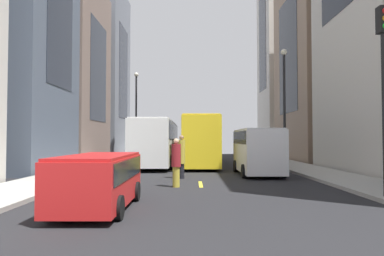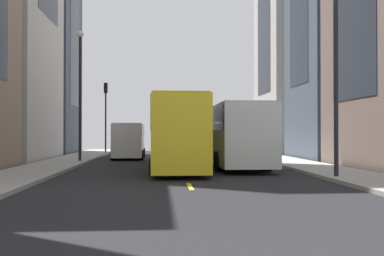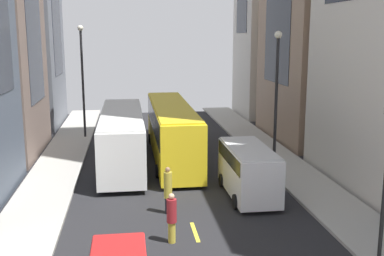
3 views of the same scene
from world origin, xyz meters
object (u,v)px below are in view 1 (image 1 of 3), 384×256
traffic_light_near_corner (384,64)px  delivery_van_white (258,148)px  city_bus_white (158,139)px  pedestrian_crossing_mid (176,161)px  streetcar_yellow (199,138)px  pedestrian_crossing_near (182,156)px  car_red_0 (99,177)px

traffic_light_near_corner → delivery_van_white: bearing=108.2°
city_bus_white → pedestrian_crossing_mid: (2.00, -11.94, -0.93)m
city_bus_white → traffic_light_near_corner: (9.01, -15.11, 2.48)m
city_bus_white → traffic_light_near_corner: bearing=-59.2°
streetcar_yellow → traffic_light_near_corner: 17.40m
delivery_van_white → pedestrian_crossing_near: bearing=-157.2°
streetcar_yellow → delivery_van_white: 8.78m
delivery_van_white → pedestrian_crossing_near: (-4.24, -1.79, -0.35)m
pedestrian_crossing_near → city_bus_white: bearing=41.5°
car_red_0 → traffic_light_near_corner: size_ratio=0.68×
car_red_0 → streetcar_yellow: bearing=79.5°
car_red_0 → pedestrian_crossing_near: pedestrian_crossing_near is taller
streetcar_yellow → car_red_0: streetcar_yellow is taller
delivery_van_white → pedestrian_crossing_mid: size_ratio=2.62×
streetcar_yellow → pedestrian_crossing_mid: streetcar_yellow is taller
pedestrian_crossing_near → traffic_light_near_corner: traffic_light_near_corner is taller
city_bus_white → pedestrian_crossing_mid: size_ratio=6.12×
streetcar_yellow → pedestrian_crossing_near: 10.07m
car_red_0 → pedestrian_crossing_mid: 4.91m
delivery_van_white → pedestrian_crossing_near: 4.61m
car_red_0 → delivery_van_white: bearing=55.8°
pedestrian_crossing_near → traffic_light_near_corner: bearing=-104.4°
city_bus_white → traffic_light_near_corner: 17.77m
city_bus_white → pedestrian_crossing_near: city_bus_white is taller
pedestrian_crossing_mid → streetcar_yellow: bearing=81.2°
streetcar_yellow → car_red_0: 17.90m
streetcar_yellow → pedestrian_crossing_near: streetcar_yellow is taller
delivery_van_white → traffic_light_near_corner: 8.99m
city_bus_white → streetcar_yellow: 3.44m
car_red_0 → pedestrian_crossing_near: (2.14, 7.59, 0.24)m
car_red_0 → pedestrian_crossing_near: 7.89m
city_bus_white → delivery_van_white: 9.51m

